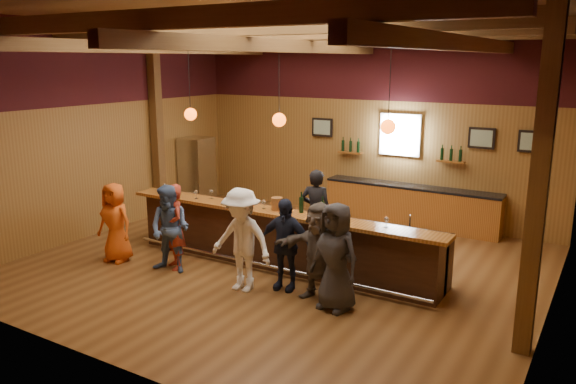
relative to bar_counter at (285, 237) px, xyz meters
name	(u,v)px	position (x,y,z in m)	size (l,w,h in m)	color
room	(281,90)	(-0.02, -0.09, 2.69)	(9.04, 9.00, 4.52)	brown
bar_counter	(285,237)	(0.00, 0.00, 0.00)	(6.30, 1.07, 1.11)	black
back_bar_cabinet	(410,206)	(1.18, 3.57, -0.05)	(4.00, 0.52, 0.95)	brown
window	(400,135)	(0.78, 3.80, 1.53)	(0.95, 0.09, 0.95)	silver
framed_pictures	(438,135)	(1.65, 3.79, 1.58)	(5.35, 0.05, 0.45)	black
wine_shelves	(398,154)	(0.78, 3.73, 1.10)	(3.00, 0.18, 0.30)	brown
pendant_lights	(279,119)	(-0.02, -0.15, 2.19)	(4.24, 0.24, 1.37)	black
stainless_fridge	(197,172)	(-4.12, 2.45, 0.38)	(0.70, 0.70, 1.80)	silver
customer_orange	(115,222)	(-2.82, -1.47, 0.23)	(0.74, 0.48, 1.51)	#DC5414
customer_redvest	(174,227)	(-1.61, -1.19, 0.26)	(0.57, 0.37, 1.56)	maroon
customer_denim	(170,229)	(-1.55, -1.36, 0.27)	(0.77, 0.60, 1.58)	#445E89
customer_white	(242,240)	(0.02, -1.39, 0.34)	(1.12, 0.64, 1.73)	white
customer_navy	(285,244)	(0.59, -0.98, 0.25)	(0.91, 0.38, 1.55)	black
customer_brown	(319,252)	(1.28, -1.08, 0.27)	(1.48, 0.47, 1.59)	#504840
customer_dark	(336,257)	(1.65, -1.24, 0.31)	(0.82, 0.53, 1.67)	#2B2B2E
bartender	(316,212)	(0.19, 0.87, 0.32)	(0.61, 0.40, 1.67)	black
ice_bucket	(277,204)	(0.00, -0.27, 0.70)	(0.21, 0.21, 0.23)	brown
bottle_a	(301,205)	(0.47, -0.21, 0.73)	(0.08, 0.08, 0.37)	black
bottle_b	(322,209)	(0.92, -0.28, 0.73)	(0.08, 0.08, 0.37)	black
glass_a	(165,186)	(-2.64, -0.30, 0.73)	(0.09, 0.09, 0.19)	silver
glass_b	(196,192)	(-1.77, -0.36, 0.71)	(0.08, 0.08, 0.17)	silver
glass_c	(211,192)	(-1.51, -0.22, 0.72)	(0.08, 0.08, 0.18)	silver
glass_d	(234,198)	(-0.87, -0.37, 0.72)	(0.08, 0.08, 0.18)	silver
glass_e	(264,202)	(-0.24, -0.32, 0.71)	(0.07, 0.07, 0.17)	silver
glass_f	(313,211)	(0.81, -0.41, 0.71)	(0.07, 0.07, 0.17)	silver
glass_g	(340,214)	(1.26, -0.29, 0.70)	(0.07, 0.07, 0.16)	silver
glass_h	(386,220)	(2.07, -0.28, 0.71)	(0.08, 0.08, 0.18)	silver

